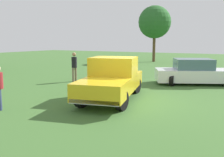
% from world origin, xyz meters
% --- Properties ---
extents(ground_plane, '(80.00, 80.00, 0.00)m').
position_xyz_m(ground_plane, '(0.00, 0.00, 0.00)').
color(ground_plane, '#3D662D').
extents(pickup_truck, '(5.11, 2.95, 1.78)m').
position_xyz_m(pickup_truck, '(0.07, -0.66, 0.91)').
color(pickup_truck, black).
rests_on(pickup_truck, ground_plane).
extents(sedan_near, '(3.61, 4.95, 1.45)m').
position_xyz_m(sedan_near, '(-5.50, 1.75, 0.66)').
color(sedan_near, black).
rests_on(sedan_near, ground_plane).
extents(person_visitor, '(0.39, 0.39, 1.77)m').
position_xyz_m(person_visitor, '(-2.82, -4.90, 1.00)').
color(person_visitor, '#7A6B51').
rests_on(person_visitor, ground_plane).
extents(tree_far_center, '(3.73, 3.73, 6.43)m').
position_xyz_m(tree_far_center, '(-18.80, -5.51, 4.54)').
color(tree_far_center, brown).
rests_on(tree_far_center, ground_plane).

